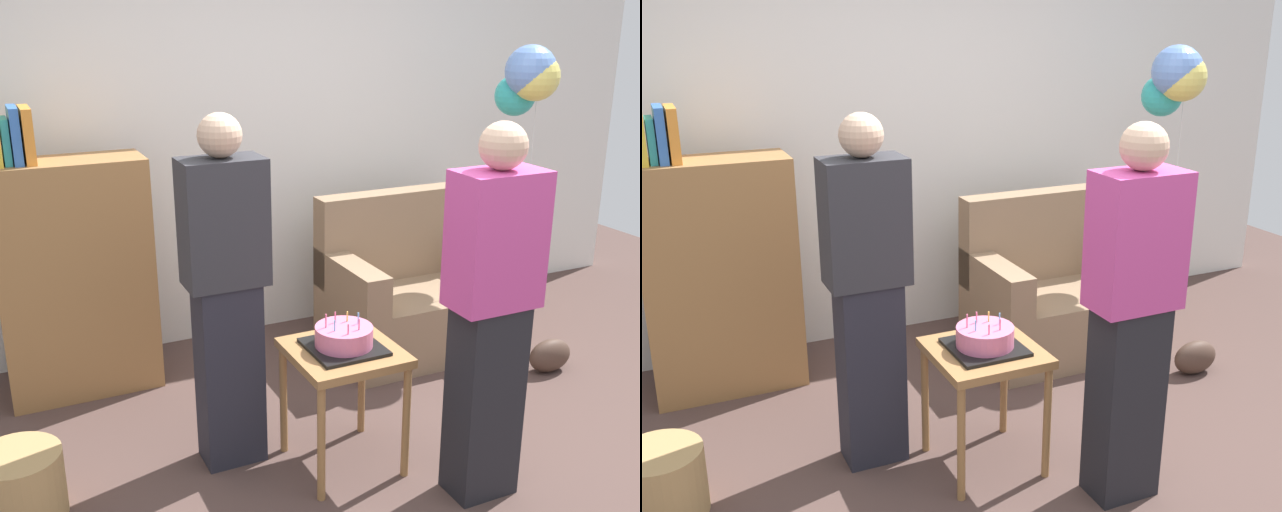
% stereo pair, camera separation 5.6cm
% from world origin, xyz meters
% --- Properties ---
extents(ground_plane, '(8.00, 8.00, 0.00)m').
position_xyz_m(ground_plane, '(0.00, 0.00, 0.00)').
color(ground_plane, '#4C3833').
extents(wall_back, '(6.00, 0.10, 2.70)m').
position_xyz_m(wall_back, '(0.00, 2.05, 1.35)').
color(wall_back, silver).
rests_on(wall_back, ground_plane).
extents(couch, '(1.10, 0.70, 0.96)m').
position_xyz_m(couch, '(0.80, 1.32, 0.34)').
color(couch, '#8C7054').
rests_on(couch, ground_plane).
extents(bookshelf, '(0.80, 0.36, 1.58)m').
position_xyz_m(bookshelf, '(-1.17, 1.61, 0.67)').
color(bookshelf, olive).
rests_on(bookshelf, ground_plane).
extents(side_table, '(0.48, 0.48, 0.59)m').
position_xyz_m(side_table, '(-0.19, 0.33, 0.50)').
color(side_table, olive).
rests_on(side_table, ground_plane).
extents(birthday_cake, '(0.32, 0.32, 0.17)m').
position_xyz_m(birthday_cake, '(-0.19, 0.33, 0.64)').
color(birthday_cake, black).
rests_on(birthday_cake, side_table).
extents(person_blowing_candles, '(0.36, 0.22, 1.63)m').
position_xyz_m(person_blowing_candles, '(-0.64, 0.60, 0.83)').
color(person_blowing_candles, '#23232D').
rests_on(person_blowing_candles, ground_plane).
extents(person_holding_cake, '(0.36, 0.22, 1.63)m').
position_xyz_m(person_holding_cake, '(0.26, -0.10, 0.83)').
color(person_holding_cake, black).
rests_on(person_holding_cake, ground_plane).
extents(wicker_basket, '(0.36, 0.36, 0.30)m').
position_xyz_m(wicker_basket, '(-1.58, 0.55, 0.15)').
color(wicker_basket, '#A88451').
rests_on(wicker_basket, ground_plane).
extents(handbag, '(0.28, 0.14, 0.20)m').
position_xyz_m(handbag, '(1.33, 0.65, 0.10)').
color(handbag, '#473328').
rests_on(handbag, ground_plane).
extents(balloon_bunch, '(0.32, 0.43, 1.84)m').
position_xyz_m(balloon_bunch, '(1.48, 1.22, 1.64)').
color(balloon_bunch, silver).
rests_on(balloon_bunch, ground_plane).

